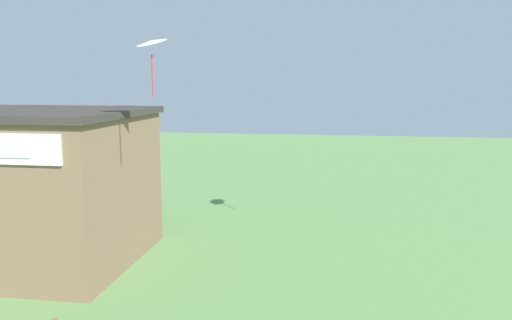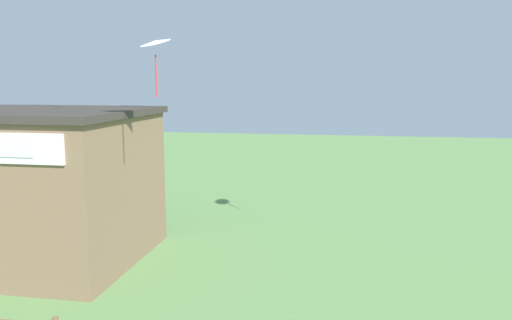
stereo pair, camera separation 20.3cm
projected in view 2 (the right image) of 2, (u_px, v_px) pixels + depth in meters
seaside_building at (35, 185)px, 18.02m from camera, size 7.82×6.66×5.48m
kite_white_delta at (155, 43)px, 17.99m from camera, size 1.58×1.57×2.21m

